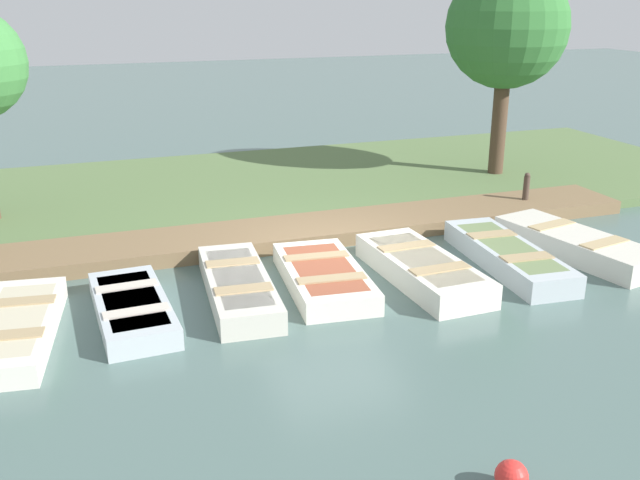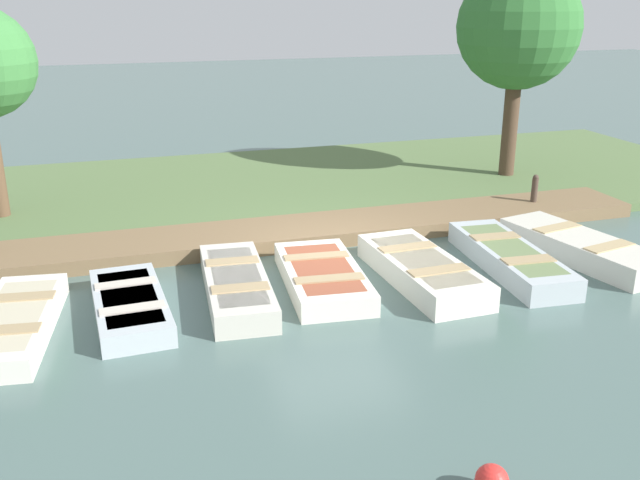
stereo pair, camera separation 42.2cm
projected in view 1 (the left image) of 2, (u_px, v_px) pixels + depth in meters
The scene contains 13 objects.
ground_plane at pixel (336, 262), 13.04m from camera, with size 80.00×80.00×0.00m, color #4C6660.
shore_bank at pixel (264, 189), 17.45m from camera, with size 8.00×24.00×0.20m.
dock_walkway at pixel (310, 231), 14.31m from camera, with size 1.55×14.07×0.28m.
rowboat_0 at pixel (17, 328), 10.11m from camera, with size 3.06×1.39×0.35m.
rowboat_1 at pixel (132, 308), 10.74m from camera, with size 2.66×1.14×0.35m.
rowboat_2 at pixel (238, 286), 11.48m from camera, with size 3.14×1.21×0.40m.
rowboat_3 at pixel (324, 276), 11.90m from camera, with size 2.84×1.48×0.37m.
rowboat_4 at pixel (422, 268), 12.15m from camera, with size 3.09×1.21×0.44m.
rowboat_5 at pixel (508, 255), 12.78m from camera, with size 3.34×1.22×0.41m.
rowboat_6 at pixel (576, 244), 13.31m from camera, with size 3.34×1.69×0.44m.
mooring_post_far at pixel (526, 192), 15.88m from camera, with size 0.14×0.14×0.90m.
buoy at pixel (511, 476), 7.03m from camera, with size 0.33×0.33×0.33m.
park_tree_left at pixel (507, 28), 17.43m from camera, with size 3.00×3.00×5.37m.
Camera 1 is at (11.38, -4.34, 4.70)m, focal length 40.00 mm.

